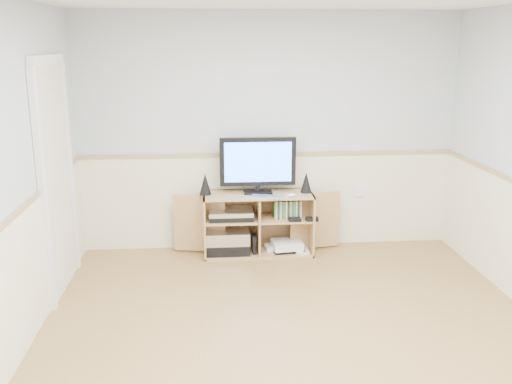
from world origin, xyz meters
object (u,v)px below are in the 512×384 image
monitor (258,163)px  keyboard (267,197)px  media_cabinet (258,221)px  game_consoles (286,246)px

monitor → keyboard: bearing=-67.8°
media_cabinet → keyboard: (0.08, -0.19, 0.32)m
game_consoles → media_cabinet: bearing=167.6°
monitor → media_cabinet: bearing=90.0°
monitor → keyboard: size_ratio=2.46×
monitor → keyboard: monitor is taller
media_cabinet → monitor: size_ratio=2.26×
media_cabinet → keyboard: 0.38m
media_cabinet → keyboard: size_ratio=5.57×
keyboard → monitor: bearing=126.8°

